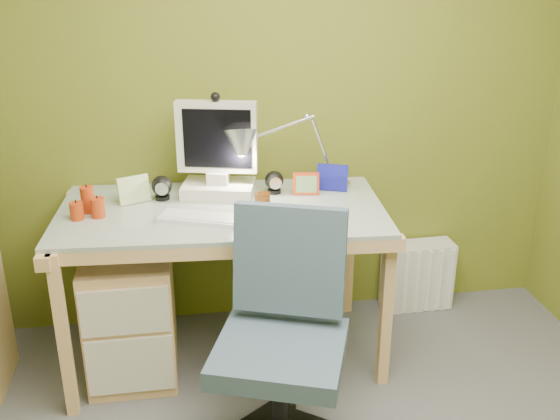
{
  "coord_description": "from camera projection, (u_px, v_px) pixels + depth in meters",
  "views": [
    {
      "loc": [
        -0.42,
        -1.63,
        1.93
      ],
      "look_at": [
        0.0,
        1.0,
        0.85
      ],
      "focal_mm": 42.0,
      "sensor_mm": 36.0,
      "label": 1
    }
  ],
  "objects": [
    {
      "name": "speaker_right",
      "position": [
        274.0,
        182.0,
        3.18
      ],
      "size": [
        0.09,
        0.09,
        0.11
      ],
      "primitive_type": null,
      "rotation": [
        0.0,
        0.0,
        0.01
      ],
      "color": "black",
      "rests_on": "desk"
    },
    {
      "name": "photo_frame_red",
      "position": [
        306.0,
        184.0,
        3.17
      ],
      "size": [
        0.13,
        0.04,
        0.11
      ],
      "primitive_type": "cube",
      "rotation": [
        0.0,
        0.0,
        -0.15
      ],
      "color": "red",
      "rests_on": "desk"
    },
    {
      "name": "mouse",
      "position": [
        308.0,
        211.0,
        2.94
      ],
      "size": [
        0.13,
        0.09,
        0.04
      ],
      "primitive_type": "ellipsoid",
      "rotation": [
        0.0,
        0.0,
        0.15
      ],
      "color": "white",
      "rests_on": "mousepad"
    },
    {
      "name": "monitor",
      "position": [
        217.0,
        148.0,
        3.1
      ],
      "size": [
        0.38,
        0.27,
        0.47
      ],
      "primitive_type": null,
      "rotation": [
        0.0,
        0.0,
        -0.23
      ],
      "color": "silver",
      "rests_on": "desk"
    },
    {
      "name": "desk_lamp",
      "position": [
        310.0,
        134.0,
        3.14
      ],
      "size": [
        0.55,
        0.28,
        0.57
      ],
      "primitive_type": null,
      "rotation": [
        0.0,
        0.0,
        -0.1
      ],
      "color": "silver",
      "rests_on": "desk"
    },
    {
      "name": "amber_tumbler",
      "position": [
        262.0,
        203.0,
        2.96
      ],
      "size": [
        0.08,
        0.08,
        0.09
      ],
      "primitive_type": "cylinder",
      "rotation": [
        0.0,
        0.0,
        -0.22
      ],
      "color": "brown",
      "rests_on": "desk"
    },
    {
      "name": "desk",
      "position": [
        224.0,
        285.0,
        3.17
      ],
      "size": [
        1.54,
        0.84,
        0.8
      ],
      "primitive_type": null,
      "rotation": [
        0.0,
        0.0,
        -0.06
      ],
      "color": "tan",
      "rests_on": "floor"
    },
    {
      "name": "photo_frame_green",
      "position": [
        134.0,
        190.0,
        3.07
      ],
      "size": [
        0.15,
        0.08,
        0.13
      ],
      "primitive_type": "cube",
      "rotation": [
        0.0,
        0.0,
        0.39
      ],
      "color": "#C2DA95",
      "rests_on": "desk"
    },
    {
      "name": "radiator",
      "position": [
        417.0,
        275.0,
        3.7
      ],
      "size": [
        0.39,
        0.17,
        0.39
      ],
      "primitive_type": "cube",
      "rotation": [
        0.0,
        0.0,
        0.03
      ],
      "color": "silver",
      "rests_on": "floor"
    },
    {
      "name": "mousepad",
      "position": [
        308.0,
        214.0,
        2.95
      ],
      "size": [
        0.22,
        0.15,
        0.01
      ],
      "primitive_type": "cube",
      "rotation": [
        0.0,
        0.0,
        -0.01
      ],
      "color": "orange",
      "rests_on": "desk"
    },
    {
      "name": "keyboard",
      "position": [
        206.0,
        219.0,
        2.88
      ],
      "size": [
        0.43,
        0.27,
        0.02
      ],
      "primitive_type": "cube",
      "rotation": [
        0.0,
        0.0,
        -0.38
      ],
      "color": "white",
      "rests_on": "desk"
    },
    {
      "name": "speaker_left",
      "position": [
        162.0,
        188.0,
        3.1
      ],
      "size": [
        0.12,
        0.12,
        0.12
      ],
      "primitive_type": null,
      "rotation": [
        0.0,
        0.0,
        -0.24
      ],
      "color": "black",
      "rests_on": "desk"
    },
    {
      "name": "task_chair",
      "position": [
        280.0,
        349.0,
        2.5
      ],
      "size": [
        0.71,
        0.71,
        1.0
      ],
      "primitive_type": null,
      "rotation": [
        0.0,
        0.0,
        -0.35
      ],
      "color": "#394C5E",
      "rests_on": "floor"
    },
    {
      "name": "wall_back",
      "position": [
        261.0,
        101.0,
        3.29
      ],
      "size": [
        3.2,
        0.01,
        2.4
      ],
      "primitive_type": "cube",
      "color": "olive",
      "rests_on": "floor"
    },
    {
      "name": "candle_cluster",
      "position": [
        87.0,
        203.0,
        2.92
      ],
      "size": [
        0.18,
        0.17,
        0.12
      ],
      "primitive_type": null,
      "rotation": [
        0.0,
        0.0,
        -0.17
      ],
      "color": "#BB3710",
      "rests_on": "desk"
    },
    {
      "name": "photo_frame_blue",
      "position": [
        332.0,
        177.0,
        3.22
      ],
      "size": [
        0.15,
        0.07,
        0.13
      ],
      "primitive_type": "cube",
      "rotation": [
        0.0,
        0.0,
        -0.35
      ],
      "color": "#151894",
      "rests_on": "desk"
    }
  ]
}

